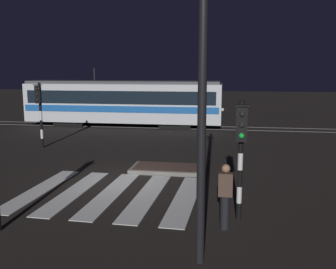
{
  "coord_description": "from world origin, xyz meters",
  "views": [
    {
      "loc": [
        3.79,
        -13.2,
        4.06
      ],
      "look_at": [
        1.34,
        2.19,
        1.4
      ],
      "focal_mm": 40.89,
      "sensor_mm": 36.0,
      "label": 1
    }
  ],
  "objects_px": {
    "street_lamp_near_kerb": "(202,51)",
    "tram": "(123,102)",
    "traffic_light_corner_near_right": "(241,143)",
    "pedestrian_waiting_at_kerb": "(225,196)",
    "traffic_light_corner_far_left": "(39,105)"
  },
  "relations": [
    {
      "from": "tram",
      "to": "pedestrian_waiting_at_kerb",
      "type": "distance_m",
      "value": 18.79
    },
    {
      "from": "traffic_light_corner_far_left",
      "to": "pedestrian_waiting_at_kerb",
      "type": "relative_size",
      "value": 1.99
    },
    {
      "from": "traffic_light_corner_near_right",
      "to": "street_lamp_near_kerb",
      "type": "distance_m",
      "value": 3.62
    },
    {
      "from": "street_lamp_near_kerb",
      "to": "tram",
      "type": "distance_m",
      "value": 20.69
    },
    {
      "from": "traffic_light_corner_far_left",
      "to": "street_lamp_near_kerb",
      "type": "height_order",
      "value": "street_lamp_near_kerb"
    },
    {
      "from": "traffic_light_corner_near_right",
      "to": "street_lamp_near_kerb",
      "type": "relative_size",
      "value": 0.47
    },
    {
      "from": "traffic_light_corner_near_right",
      "to": "pedestrian_waiting_at_kerb",
      "type": "bearing_deg",
      "value": -121.3
    },
    {
      "from": "traffic_light_corner_near_right",
      "to": "tram",
      "type": "distance_m",
      "value": 18.37
    },
    {
      "from": "pedestrian_waiting_at_kerb",
      "to": "traffic_light_corner_far_left",
      "type": "bearing_deg",
      "value": 137.18
    },
    {
      "from": "street_lamp_near_kerb",
      "to": "traffic_light_corner_near_right",
      "type": "bearing_deg",
      "value": 72.12
    },
    {
      "from": "traffic_light_corner_near_right",
      "to": "street_lamp_near_kerb",
      "type": "bearing_deg",
      "value": -107.88
    },
    {
      "from": "traffic_light_corner_near_right",
      "to": "pedestrian_waiting_at_kerb",
      "type": "xyz_separation_m",
      "value": [
        -0.37,
        -0.61,
        -1.27
      ]
    },
    {
      "from": "traffic_light_corner_near_right",
      "to": "tram",
      "type": "height_order",
      "value": "tram"
    },
    {
      "from": "street_lamp_near_kerb",
      "to": "tram",
      "type": "relative_size",
      "value": 0.48
    },
    {
      "from": "traffic_light_corner_far_left",
      "to": "street_lamp_near_kerb",
      "type": "xyz_separation_m",
      "value": [
        9.08,
        -10.96,
        2.16
      ]
    }
  ]
}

